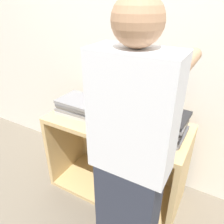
{
  "coord_description": "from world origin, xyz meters",
  "views": [
    {
      "loc": [
        0.67,
        -1.02,
        1.56
      ],
      "look_at": [
        0.0,
        0.18,
        0.82
      ],
      "focal_mm": 35.0,
      "sensor_mm": 36.0,
      "label": 1
    }
  ],
  "objects_px": {
    "laptop_open": "(120,112)",
    "person": "(131,161)",
    "laptop_stack_left": "(80,105)",
    "laptop_stack_right": "(162,124)"
  },
  "relations": [
    {
      "from": "laptop_stack_left",
      "to": "laptop_open",
      "type": "bearing_deg",
      "value": 9.9
    },
    {
      "from": "laptop_open",
      "to": "person",
      "type": "bearing_deg",
      "value": -57.51
    },
    {
      "from": "laptop_stack_left",
      "to": "laptop_stack_right",
      "type": "bearing_deg",
      "value": 0.17
    },
    {
      "from": "laptop_open",
      "to": "person",
      "type": "height_order",
      "value": "person"
    },
    {
      "from": "laptop_open",
      "to": "laptop_stack_left",
      "type": "xyz_separation_m",
      "value": [
        -0.34,
        -0.06,
        0.0
      ]
    },
    {
      "from": "laptop_open",
      "to": "person",
      "type": "distance_m",
      "value": 0.6
    },
    {
      "from": "laptop_open",
      "to": "person",
      "type": "relative_size",
      "value": 0.22
    },
    {
      "from": "person",
      "to": "laptop_stack_right",
      "type": "bearing_deg",
      "value": 87.21
    },
    {
      "from": "laptop_stack_left",
      "to": "laptop_stack_right",
      "type": "distance_m",
      "value": 0.69
    },
    {
      "from": "laptop_open",
      "to": "laptop_stack_left",
      "type": "distance_m",
      "value": 0.35
    }
  ]
}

